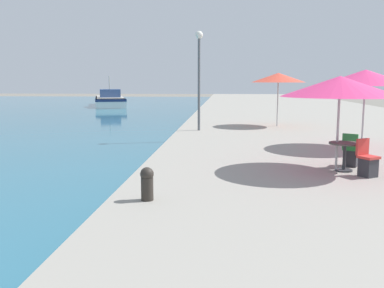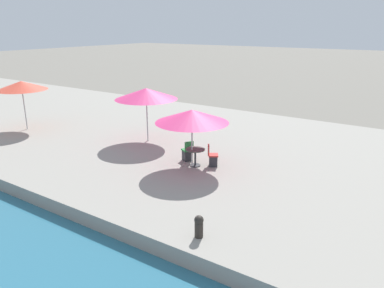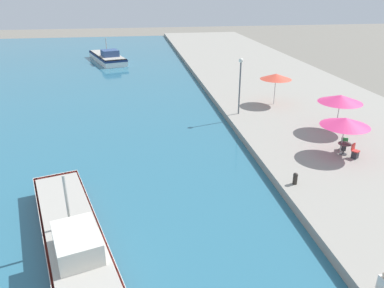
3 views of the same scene
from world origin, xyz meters
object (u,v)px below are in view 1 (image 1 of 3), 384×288
Objects in this scene: cafe_chair_right at (367,163)px; cafe_table at (345,151)px; cafe_umbrella_pink at (340,86)px; fishing_boat_mid at (110,100)px; cafe_umbrella_white at (365,78)px; cafe_chair_left at (351,155)px; lamppost at (199,64)px; mooring_bollard at (147,183)px; cafe_umbrella_striped at (278,78)px.

cafe_table is at bearing -90.00° from cafe_chair_right.
cafe_umbrella_pink is 3.27× the size of cafe_chair_right.
fishing_boat_mid is 40.00m from cafe_table.
cafe_umbrella_white reaches higher than cafe_chair_left.
cafe_umbrella_white is at bearing -39.49° from lamppost.
lamppost is at bearing 115.95° from cafe_table.
cafe_chair_right is 1.39× the size of mooring_bollard.
cafe_umbrella_white is 3.40× the size of cafe_chair_left.
cafe_chair_left is (0.53, 0.60, -1.84)m from cafe_umbrella_pink.
lamppost reaches higher than cafe_umbrella_striped.
cafe_chair_left is at bearing -85.76° from cafe_umbrella_striped.
cafe_chair_left is 9.86m from lamppost.
mooring_bollard is (-4.36, -3.14, -1.82)m from cafe_umbrella_pink.
cafe_table is 1.22× the size of mooring_bollard.
lamppost is at bearing -83.55° from fishing_boat_mid.
cafe_chair_right reaches higher than mooring_bollard.
lamppost reaches higher than mooring_bollard.
cafe_umbrella_striped reaches higher than cafe_table.
fishing_boat_mid reaches higher than cafe_table.
cafe_umbrella_pink is 11.07m from cafe_umbrella_striped.
cafe_chair_right is at bearing -105.38° from cafe_umbrella_white.
mooring_bollard is (11.66, -39.67, 0.19)m from fishing_boat_mid.
cafe_chair_left is (0.78, -10.47, -2.14)m from cafe_umbrella_striped.
fishing_boat_mid is at bearing 121.79° from cafe_umbrella_striped.
fishing_boat_mid reaches higher than mooring_bollard.
mooring_bollard is at bearing -91.11° from lamppost.
cafe_umbrella_striped is 3.42× the size of cafe_table.
cafe_umbrella_striped reaches higher than cafe_chair_left.
mooring_bollard is at bearing -114.14° from cafe_chair_left.
lamppost is (-4.13, 8.84, 0.93)m from cafe_umbrella_pink.
cafe_umbrella_pink is 0.96× the size of cafe_umbrella_white.
fishing_boat_mid is 3.89× the size of cafe_umbrella_striped.
cafe_umbrella_white is 4.13m from cafe_chair_left.
lamppost is at bearing 88.89° from mooring_bollard.
fishing_boat_mid is 30.05m from cafe_umbrella_striped.
cafe_table is at bearing -10.41° from cafe_umbrella_pink.
cafe_chair_left is at bearing 37.37° from mooring_bollard.
cafe_umbrella_striped is 11.94m from cafe_chair_right.
cafe_table is 0.75m from cafe_chair_left.
cafe_umbrella_white is at bearing -137.66° from cafe_chair_right.
cafe_umbrella_pink is 2.03m from cafe_chair_right.
cafe_umbrella_striped is 3.01× the size of cafe_chair_right.
cafe_chair_right is at bearing -63.62° from lamppost.
fishing_boat_mid reaches higher than cafe_umbrella_pink.
lamppost reaches higher than cafe_umbrella_pink.
cafe_umbrella_white is (17.86, -32.60, 2.26)m from fishing_boat_mid.
cafe_chair_left is at bearing -60.49° from lamppost.
cafe_chair_right is at bearing 26.79° from mooring_bollard.
cafe_chair_right is at bearing -59.62° from cafe_chair_left.
lamppost reaches higher than cafe_umbrella_white.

